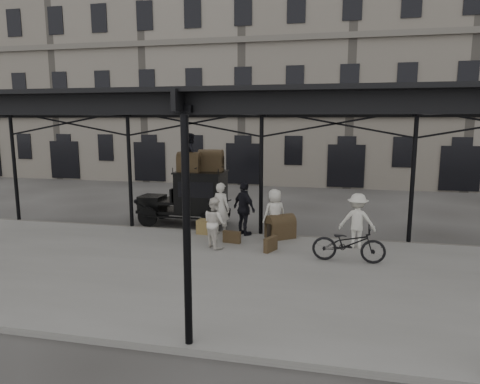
{
  "coord_description": "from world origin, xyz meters",
  "views": [
    {
      "loc": [
        2.46,
        -12.67,
        4.17
      ],
      "look_at": [
        -0.67,
        1.6,
        1.7
      ],
      "focal_mm": 32.0,
      "sensor_mm": 36.0,
      "label": 1
    }
  ],
  "objects_px": {
    "porter_left": "(221,209)",
    "porter_official": "(244,209)",
    "bicycle": "(349,243)",
    "steamer_trunk_roof_near": "(189,163)",
    "taxi": "(194,195)",
    "steamer_trunk_platform": "(280,228)"
  },
  "relations": [
    {
      "from": "porter_official",
      "to": "bicycle",
      "type": "bearing_deg",
      "value": -171.42
    },
    {
      "from": "porter_left",
      "to": "steamer_trunk_platform",
      "type": "bearing_deg",
      "value": -159.37
    },
    {
      "from": "porter_left",
      "to": "porter_official",
      "type": "relative_size",
      "value": 0.98
    },
    {
      "from": "taxi",
      "to": "porter_left",
      "type": "distance_m",
      "value": 2.32
    },
    {
      "from": "taxi",
      "to": "porter_official",
      "type": "bearing_deg",
      "value": -33.77
    },
    {
      "from": "taxi",
      "to": "porter_official",
      "type": "relative_size",
      "value": 1.93
    },
    {
      "from": "taxi",
      "to": "bicycle",
      "type": "distance_m",
      "value": 7.03
    },
    {
      "from": "taxi",
      "to": "steamer_trunk_roof_near",
      "type": "relative_size",
      "value": 4.17
    },
    {
      "from": "bicycle",
      "to": "steamer_trunk_platform",
      "type": "bearing_deg",
      "value": 47.87
    },
    {
      "from": "porter_left",
      "to": "porter_official",
      "type": "xyz_separation_m",
      "value": [
        0.81,
        0.09,
        0.02
      ]
    },
    {
      "from": "bicycle",
      "to": "steamer_trunk_roof_near",
      "type": "xyz_separation_m",
      "value": [
        -5.98,
        3.54,
        1.81
      ]
    },
    {
      "from": "bicycle",
      "to": "taxi",
      "type": "bearing_deg",
      "value": 58.23
    },
    {
      "from": "bicycle",
      "to": "steamer_trunk_platform",
      "type": "height_order",
      "value": "bicycle"
    },
    {
      "from": "bicycle",
      "to": "steamer_trunk_platform",
      "type": "distance_m",
      "value": 3.03
    },
    {
      "from": "porter_official",
      "to": "steamer_trunk_roof_near",
      "type": "distance_m",
      "value": 3.15
    },
    {
      "from": "porter_left",
      "to": "steamer_trunk_roof_near",
      "type": "distance_m",
      "value": 2.62
    },
    {
      "from": "porter_official",
      "to": "steamer_trunk_roof_near",
      "type": "relative_size",
      "value": 2.16
    },
    {
      "from": "bicycle",
      "to": "steamer_trunk_roof_near",
      "type": "relative_size",
      "value": 2.34
    },
    {
      "from": "taxi",
      "to": "bicycle",
      "type": "relative_size",
      "value": 1.78
    },
    {
      "from": "taxi",
      "to": "porter_official",
      "type": "height_order",
      "value": "taxi"
    },
    {
      "from": "bicycle",
      "to": "steamer_trunk_roof_near",
      "type": "height_order",
      "value": "steamer_trunk_roof_near"
    },
    {
      "from": "bicycle",
      "to": "steamer_trunk_platform",
      "type": "xyz_separation_m",
      "value": [
        -2.21,
        2.06,
        -0.19
      ]
    }
  ]
}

